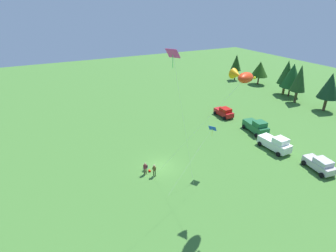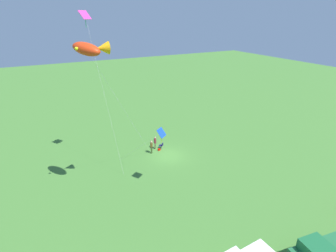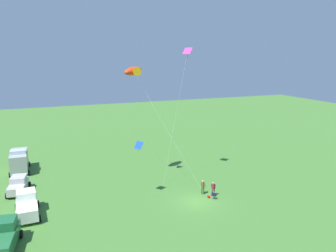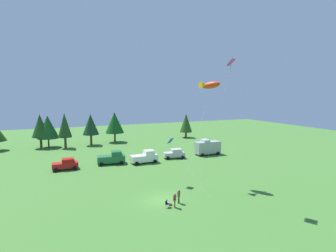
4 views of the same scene
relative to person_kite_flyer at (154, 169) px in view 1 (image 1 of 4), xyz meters
name	(u,v)px [view 1 (image 1 of 4)]	position (x,y,z in m)	size (l,w,h in m)	color
ground_plane	(161,167)	(-1.61, 1.63, -1.02)	(160.00, 160.00, 0.00)	#427830
person_kite_flyer	(154,169)	(0.00, 0.00, 0.00)	(0.49, 0.55, 1.74)	#364D23
folding_chair	(146,167)	(-1.71, -0.53, -0.53)	(0.68, 0.68, 0.82)	#19164B
person_spectator	(145,168)	(-0.93, -0.88, 0.00)	(0.46, 0.51, 1.74)	brown
backpack_on_grass	(150,171)	(-1.18, -0.18, -0.91)	(0.32, 0.22, 0.22)	red
car_red_sedan	(224,112)	(-11.87, 20.32, -0.07)	(4.22, 2.24, 1.89)	red
truck_green_flatbed	(256,126)	(-3.78, 20.94, 0.08)	(5.22, 2.94, 2.34)	#236639
truck_white_pickup	(275,143)	(2.07, 19.19, 0.08)	(5.07, 2.54, 2.34)	white
car_silver_compact	(320,164)	(8.71, 20.27, -0.07)	(4.42, 2.72, 1.89)	#BFB6B6
treeline_distant	(316,82)	(-8.71, 41.91, 4.02)	(58.31, 7.14, 8.47)	#433725
kite_large_fish	(243,77)	(7.64, 5.96, 13.20)	(9.14, 7.75, 14.89)	red
kite_diamond_blue	(211,130)	(2.12, 6.97, 5.03)	(2.82, 7.91, 6.61)	blue
kite_diamond_rainbow	(174,60)	(6.34, -0.67, 15.10)	(2.18, 4.54, 17.09)	#E1379C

